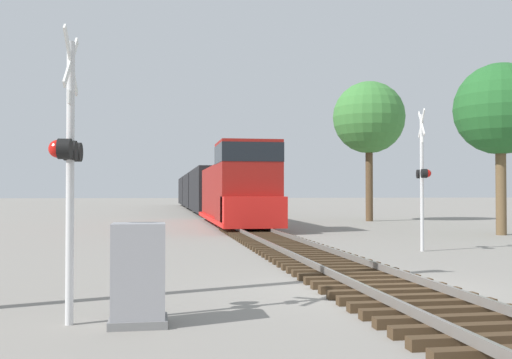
# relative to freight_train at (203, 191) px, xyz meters

# --- Properties ---
(ground_plane) EXTENTS (400.00, 400.00, 0.00)m
(ground_plane) POSITION_rel_freight_train_xyz_m (0.00, -48.92, -2.08)
(ground_plane) COLOR gray
(rail_track_bed) EXTENTS (2.60, 160.00, 0.31)m
(rail_track_bed) POSITION_rel_freight_train_xyz_m (0.00, -48.92, -1.94)
(rail_track_bed) COLOR #42301E
(rail_track_bed) RESTS_ON ground
(freight_train) EXTENTS (3.01, 67.37, 4.51)m
(freight_train) POSITION_rel_freight_train_xyz_m (0.00, 0.00, 0.00)
(freight_train) COLOR maroon
(freight_train) RESTS_ON ground
(crossing_signal_near) EXTENTS (0.39, 1.01, 4.40)m
(crossing_signal_near) POSITION_rel_freight_train_xyz_m (-5.72, -51.24, 0.42)
(crossing_signal_near) COLOR silver
(crossing_signal_near) RESTS_ON ground
(crossing_signal_far) EXTENTS (0.50, 1.01, 4.76)m
(crossing_signal_far) POSITION_rel_freight_train_xyz_m (4.35, -41.61, 0.49)
(crossing_signal_far) COLOR silver
(crossing_signal_far) RESTS_ON ground
(relay_cabinet) EXTENTS (0.86, 0.70, 1.52)m
(relay_cabinet) POSITION_rel_freight_train_xyz_m (-4.67, -51.46, -1.33)
(relay_cabinet) COLOR slate
(relay_cabinet) RESTS_ON ground
(tree_far_right) EXTENTS (4.25, 4.25, 7.99)m
(tree_far_right) POSITION_rel_freight_train_xyz_m (11.28, -34.97, 3.74)
(tree_far_right) COLOR brown
(tree_far_right) RESTS_ON ground
(tree_mid_background) EXTENTS (4.95, 4.95, 9.62)m
(tree_mid_background) POSITION_rel_freight_train_xyz_m (9.88, -21.21, 5.02)
(tree_mid_background) COLOR brown
(tree_mid_background) RESTS_ON ground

